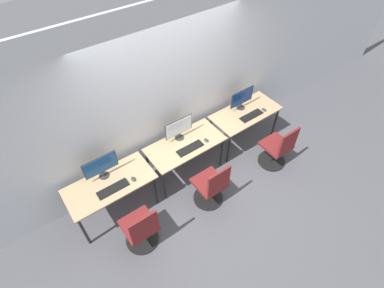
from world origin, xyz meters
name	(u,v)px	position (x,y,z in m)	size (l,w,h in m)	color
ground_plane	(196,183)	(0.00, 0.00, 0.00)	(20.00, 20.00, 0.00)	#4C4C51
wall_back	(168,95)	(0.00, 0.73, 1.40)	(12.00, 0.05, 2.80)	silver
desk_left	(110,187)	(-1.31, 0.30, 0.62)	(1.25, 0.61, 0.70)	tan
monitor_left	(101,166)	(-1.31, 0.47, 0.92)	(0.49, 0.15, 0.39)	#2D2D2D
keyboard_left	(113,189)	(-1.31, 0.18, 0.71)	(0.45, 0.14, 0.02)	black
mouse_left	(133,179)	(-1.00, 0.16, 0.72)	(0.06, 0.09, 0.03)	#333333
office_chair_left	(141,230)	(-1.24, -0.41, 0.37)	(0.48, 0.48, 0.90)	black
desk_center	(185,147)	(0.00, 0.30, 0.62)	(1.25, 0.61, 0.70)	tan
monitor_center	(179,128)	(0.00, 0.47, 0.92)	(0.49, 0.15, 0.39)	#2D2D2D
keyboard_center	(190,148)	(0.00, 0.17, 0.71)	(0.45, 0.14, 0.02)	black
mouse_center	(206,140)	(0.31, 0.16, 0.72)	(0.06, 0.09, 0.03)	#333333
office_chair_center	(211,187)	(-0.03, -0.42, 0.37)	(0.48, 0.48, 0.90)	black
desk_right	(245,115)	(1.31, 0.30, 0.62)	(1.25, 0.61, 0.70)	tan
monitor_right	(242,98)	(1.31, 0.44, 0.92)	(0.49, 0.15, 0.39)	#2D2D2D
keyboard_right	(251,116)	(1.31, 0.17, 0.71)	(0.45, 0.14, 0.02)	black
mouse_right	(264,110)	(1.60, 0.15, 0.72)	(0.06, 0.09, 0.03)	#333333
office_chair_right	(278,149)	(1.38, -0.47, 0.37)	(0.48, 0.48, 0.90)	black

